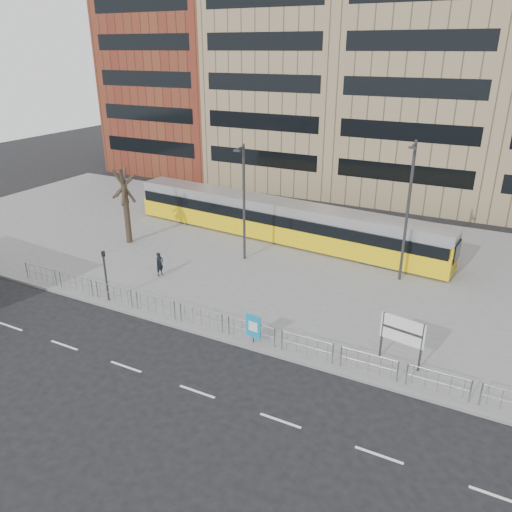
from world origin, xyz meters
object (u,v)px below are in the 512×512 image
at_px(traffic_light_west, 105,269).
at_px(lamp_post_east, 408,208).
at_px(tram, 280,220).
at_px(lamp_post_west, 244,199).
at_px(pedestrian, 160,264).
at_px(station_sign, 402,333).
at_px(bare_tree, 122,165).
at_px(ad_panel, 253,327).

xyz_separation_m(traffic_light_west, lamp_post_east, (14.57, 10.68, 2.82)).
bearing_deg(tram, lamp_post_west, -92.09).
height_order(tram, pedestrian, tram).
bearing_deg(pedestrian, station_sign, -89.23).
bearing_deg(bare_tree, traffic_light_west, -56.73).
distance_m(ad_panel, lamp_post_east, 12.51).
xyz_separation_m(tram, lamp_post_east, (9.89, -3.11, 3.27)).
height_order(tram, bare_tree, bare_tree).
distance_m(pedestrian, lamp_post_east, 15.95).
xyz_separation_m(pedestrian, lamp_post_east, (14.02, 6.46, 4.01)).
xyz_separation_m(tram, station_sign, (11.91, -12.41, 0.14)).
bearing_deg(lamp_post_east, tram, 162.54).
bearing_deg(lamp_post_east, station_sign, -77.74).
distance_m(lamp_post_west, lamp_post_east, 10.58).
xyz_separation_m(station_sign, pedestrian, (-16.04, 2.84, -0.89)).
relative_size(station_sign, bare_tree, 0.30).
bearing_deg(ad_panel, tram, 116.32).
distance_m(station_sign, traffic_light_west, 16.65).
bearing_deg(lamp_post_west, pedestrian, -126.04).
bearing_deg(traffic_light_west, tram, 75.29).
height_order(traffic_light_west, lamp_post_west, lamp_post_west).
distance_m(tram, lamp_post_east, 10.87).
distance_m(station_sign, pedestrian, 16.32).
height_order(lamp_post_west, lamp_post_east, lamp_post_east).
height_order(station_sign, lamp_post_west, lamp_post_west).
relative_size(pedestrian, lamp_post_east, 0.18).
distance_m(traffic_light_west, lamp_post_east, 18.29).
bearing_deg(lamp_post_west, tram, 83.03).
xyz_separation_m(ad_panel, lamp_post_west, (-5.58, 9.28, 3.46)).
bearing_deg(bare_tree, lamp_post_west, 7.05).
distance_m(tram, lamp_post_west, 5.50).
xyz_separation_m(traffic_light_west, bare_tree, (-5.23, 7.97, 3.99)).
bearing_deg(ad_panel, pedestrian, 160.94).
bearing_deg(tram, pedestrian, -108.49).
xyz_separation_m(tram, traffic_light_west, (-4.68, -13.79, 0.45)).
height_order(traffic_light_west, bare_tree, bare_tree).
relative_size(lamp_post_west, lamp_post_east, 0.91).
distance_m(ad_panel, traffic_light_west, 9.75).
bearing_deg(station_sign, tram, 143.36).
bearing_deg(lamp_post_west, station_sign, -31.80).
xyz_separation_m(tram, bare_tree, (-9.91, -5.83, 4.44)).
relative_size(ad_panel, lamp_post_west, 0.20).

